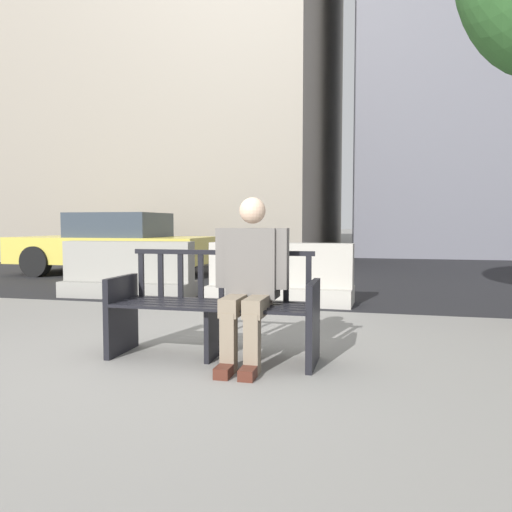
{
  "coord_description": "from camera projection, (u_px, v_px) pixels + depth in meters",
  "views": [
    {
      "loc": [
        1.64,
        -3.57,
        1.11
      ],
      "look_at": [
        0.35,
        1.75,
        0.75
      ],
      "focal_mm": 35.0,
      "sensor_mm": 36.0,
      "label": 1
    }
  ],
  "objects": [
    {
      "name": "ground_plane",
      "position": [
        160.0,
        364.0,
        3.92
      ],
      "size": [
        200.0,
        200.0,
        0.0
      ],
      "primitive_type": "plane",
      "color": "gray"
    },
    {
      "name": "street_asphalt",
      "position": [
        308.0,
        268.0,
        12.36
      ],
      "size": [
        120.0,
        12.0,
        0.01
      ],
      "primitive_type": "cube",
      "color": "black",
      "rests_on": "ground"
    },
    {
      "name": "street_bench",
      "position": [
        214.0,
        310.0,
        4.08
      ],
      "size": [
        1.69,
        0.54,
        0.88
      ],
      "color": "black",
      "rests_on": "ground"
    },
    {
      "name": "seated_person",
      "position": [
        250.0,
        276.0,
        3.93
      ],
      "size": [
        0.58,
        0.72,
        1.31
      ],
      "color": "#66605B",
      "rests_on": "ground"
    },
    {
      "name": "jersey_barrier_centre",
      "position": [
        280.0,
        279.0,
        6.93
      ],
      "size": [
        2.02,
        0.74,
        0.84
      ],
      "color": "#ADA89E",
      "rests_on": "ground"
    },
    {
      "name": "jersey_barrier_left",
      "position": [
        129.0,
        274.0,
        7.52
      ],
      "size": [
        2.02,
        0.75,
        0.84
      ],
      "color": "gray",
      "rests_on": "ground"
    },
    {
      "name": "car_taxi_near",
      "position": [
        115.0,
        244.0,
        10.84
      ],
      "size": [
        4.23,
        1.95,
        1.34
      ],
      "color": "#DBC64C",
      "rests_on": "ground"
    },
    {
      "name": "building_centre_left",
      "position": [
        169.0,
        11.0,
        19.85
      ],
      "size": [
        12.81,
        13.72,
        19.11
      ],
      "color": "gray",
      "rests_on": "ground"
    }
  ]
}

